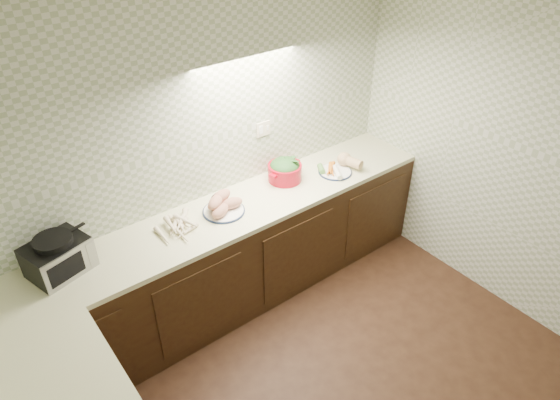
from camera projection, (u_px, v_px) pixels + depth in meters
room at (390, 232)px, 2.38m from camera, size 3.60×3.60×2.60m
counter at (212, 368)px, 3.14m from camera, size 3.60×3.60×0.90m
toaster_oven at (58, 256)px, 3.16m from camera, size 0.43×0.38×0.26m
parsnip_pile at (177, 229)px, 3.55m from camera, size 0.34×0.33×0.07m
sweet_potato_plate at (222, 205)px, 3.74m from camera, size 0.32×0.32×0.14m
onion_bowl at (219, 199)px, 3.85m from camera, size 0.13×0.13×0.10m
dutch_oven at (285, 170)px, 4.10m from camera, size 0.35×0.34×0.20m
veg_plate at (339, 165)px, 4.26m from camera, size 0.35×0.31×0.13m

